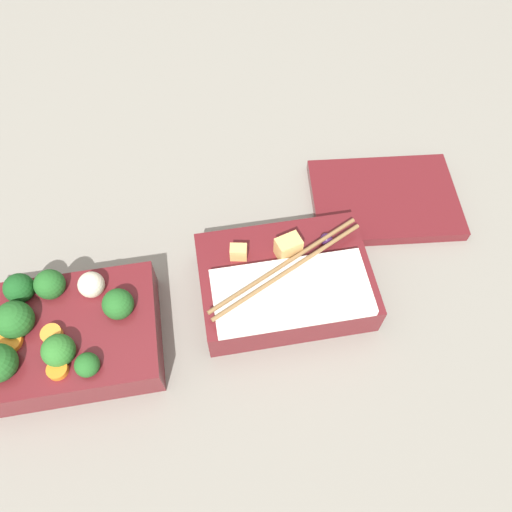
# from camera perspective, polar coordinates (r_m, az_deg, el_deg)

# --- Properties ---
(ground_plane) EXTENTS (3.00, 3.00, 0.00)m
(ground_plane) POSITION_cam_1_polar(r_m,az_deg,el_deg) (0.63, -9.82, -6.40)
(ground_plane) COLOR gray
(bento_tray_vegetable) EXTENTS (0.21, 0.15, 0.08)m
(bento_tray_vegetable) POSITION_cam_1_polar(r_m,az_deg,el_deg) (0.62, -21.06, -8.37)
(bento_tray_vegetable) COLOR maroon
(bento_tray_vegetable) RESTS_ON ground_plane
(bento_tray_rice) EXTENTS (0.21, 0.15, 0.08)m
(bento_tray_rice) POSITION_cam_1_polar(r_m,az_deg,el_deg) (0.61, 3.39, -3.01)
(bento_tray_rice) COLOR maroon
(bento_tray_rice) RESTS_ON ground_plane
(bento_lid) EXTENTS (0.21, 0.16, 0.02)m
(bento_lid) POSITION_cam_1_polar(r_m,az_deg,el_deg) (0.73, 14.42, 6.31)
(bento_lid) COLOR maroon
(bento_lid) RESTS_ON ground_plane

